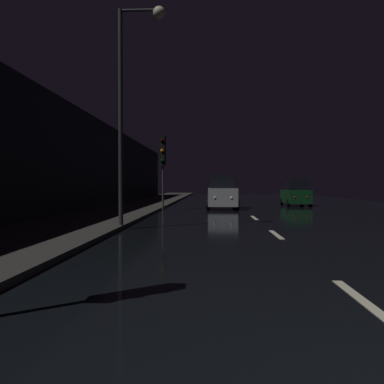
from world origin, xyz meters
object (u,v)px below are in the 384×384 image
object	(u,v)px
streetlamp_overhead	(132,85)
car_parked_right_far	(295,194)
traffic_light_far_left	(163,156)
car_approaching_headlights	(222,193)

from	to	relation	value
streetlamp_overhead	car_parked_right_far	xyz separation A→B (m)	(9.25, 15.99, -4.30)
streetlamp_overhead	traffic_light_far_left	bearing A→B (deg)	91.25
streetlamp_overhead	car_parked_right_far	size ratio (longest dim) A/B	2.04
car_parked_right_far	car_approaching_headlights	bearing A→B (deg)	123.51
car_parked_right_far	streetlamp_overhead	bearing A→B (deg)	149.94
car_approaching_headlights	car_parked_right_far	size ratio (longest dim) A/B	1.14
traffic_light_far_left	car_parked_right_far	xyz separation A→B (m)	(9.49, 5.33, -2.50)
traffic_light_far_left	car_approaching_headlights	size ratio (longest dim) A/B	1.06
streetlamp_overhead	car_approaching_headlights	world-z (taller)	streetlamp_overhead
car_approaching_headlights	car_parked_right_far	bearing A→B (deg)	123.51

